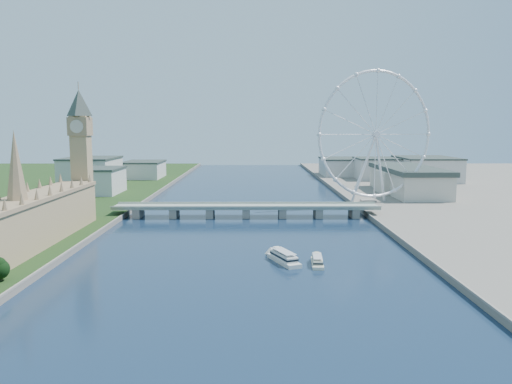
{
  "coord_description": "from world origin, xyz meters",
  "views": [
    {
      "loc": [
        6.01,
        -110.79,
        73.89
      ],
      "look_at": [
        7.69,
        210.0,
        32.59
      ],
      "focal_mm": 35.0,
      "sensor_mm": 36.0,
      "label": 1
    }
  ],
  "objects": [
    {
      "name": "parliament_range",
      "position": [
        -128.0,
        170.0,
        18.48
      ],
      "size": [
        24.0,
        200.0,
        70.0
      ],
      "color": "tan",
      "rests_on": "ground"
    },
    {
      "name": "big_ben",
      "position": [
        -128.0,
        278.0,
        66.57
      ],
      "size": [
        20.02,
        20.02,
        110.0
      ],
      "color": "tan",
      "rests_on": "ground"
    },
    {
      "name": "westminster_bridge",
      "position": [
        0.0,
        300.0,
        6.63
      ],
      "size": [
        220.0,
        22.0,
        9.5
      ],
      "color": "gray",
      "rests_on": "ground"
    },
    {
      "name": "london_eye",
      "position": [
        119.98,
        355.08,
        67.52
      ],
      "size": [
        113.6,
        39.12,
        124.3
      ],
      "color": "silver",
      "rests_on": "ground"
    },
    {
      "name": "county_hall",
      "position": [
        175.0,
        430.0,
        0.0
      ],
      "size": [
        54.0,
        144.0,
        35.0
      ],
      "primitive_type": null,
      "color": "beige",
      "rests_on": "ground"
    },
    {
      "name": "city_skyline",
      "position": [
        39.22,
        560.08,
        16.96
      ],
      "size": [
        505.0,
        280.0,
        32.0
      ],
      "color": "beige",
      "rests_on": "ground"
    },
    {
      "name": "tour_boat_near",
      "position": [
        22.8,
        157.49,
        0.0
      ],
      "size": [
        19.53,
        32.31,
        7.0
      ],
      "primitive_type": null,
      "rotation": [
        0.0,
        0.0,
        0.39
      ],
      "color": "silver",
      "rests_on": "ground"
    },
    {
      "name": "tour_boat_far",
      "position": [
        40.72,
        152.71,
        0.0
      ],
      "size": [
        8.19,
        25.52,
        5.5
      ],
      "primitive_type": null,
      "rotation": [
        0.0,
        0.0,
        -0.07
      ],
      "color": "beige",
      "rests_on": "ground"
    }
  ]
}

